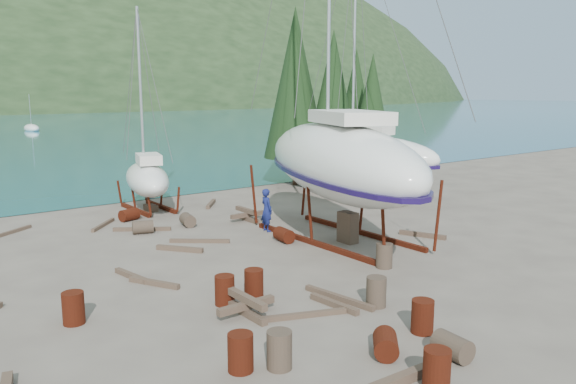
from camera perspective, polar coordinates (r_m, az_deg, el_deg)
ground at (r=20.17m, az=0.76°, el=-7.58°), size 600.00×600.00×0.00m
far_house_right at (r=209.34m, az=-26.22°, el=8.28°), size 6.60×5.60×5.60m
cypress_near_right at (r=36.45m, az=4.60°, el=9.59°), size 3.60×3.60×10.00m
cypress_mid_right at (r=36.07m, az=8.52°, el=8.12°), size 3.06×3.06×8.50m
cypress_back_left at (r=37.01m, az=0.75°, el=10.98°), size 4.14×4.14×11.50m
cypress_far_right at (r=39.24m, az=6.89°, el=8.74°), size 3.24×3.24×9.00m
moored_boat_mid at (r=97.74m, az=-24.60°, el=5.90°), size 2.00×5.00×6.05m
large_sailboat_near at (r=23.23m, az=5.12°, el=3.29°), size 8.34×13.88×21.03m
large_sailboat_far at (r=32.84m, az=7.16°, el=3.89°), size 5.38×10.45×15.88m
small_sailboat_shore at (r=30.10m, az=-14.12°, el=1.39°), size 3.73×6.76×10.33m
worker at (r=24.94m, az=-2.18°, el=-1.84°), size 0.52×0.74×1.92m
drum_0 at (r=13.01m, az=-4.84°, el=-15.93°), size 0.58×0.58×0.88m
drum_1 at (r=14.10m, az=16.36°, el=-14.83°), size 0.66×0.93×0.58m
drum_3 at (r=12.67m, az=14.87°, el=-17.01°), size 0.58×0.58×0.88m
drum_4 at (r=28.11m, az=-15.83°, el=-2.25°), size 1.01×0.80×0.58m
drum_5 at (r=16.69m, az=8.96°, el=-9.98°), size 0.58×0.58×0.88m
drum_6 at (r=23.29m, az=-0.41°, el=-4.40°), size 0.67×0.94×0.58m
drum_7 at (r=15.21m, az=13.50°, el=-12.19°), size 0.58×0.58×0.88m
drum_8 at (r=16.38m, az=-20.97°, el=-10.95°), size 0.58×0.58×0.88m
drum_9 at (r=25.45m, az=-14.53°, el=-3.47°), size 1.02×0.82×0.58m
drum_10 at (r=16.71m, az=-6.45°, el=-9.88°), size 0.58×0.58×0.88m
drum_11 at (r=26.39m, az=-10.15°, el=-2.82°), size 0.75×0.98×0.58m
drum_12 at (r=13.89m, az=9.89°, el=-14.97°), size 1.03×1.04×0.58m
drum_14 at (r=17.18m, az=-3.48°, el=-9.26°), size 0.58×0.58×0.88m
drum_16 at (r=13.08m, az=-0.88°, el=-15.75°), size 0.58×0.58×0.88m
drum_17 at (r=20.22m, az=9.76°, el=-6.39°), size 0.58×0.58×0.88m
timber_0 at (r=27.31m, az=-26.72°, el=-3.80°), size 2.43×1.76×0.14m
timber_1 at (r=24.79m, az=13.50°, el=-4.25°), size 0.95×1.94×0.19m
timber_3 at (r=15.85m, az=1.61°, el=-12.39°), size 2.36×1.05×0.15m
timber_4 at (r=19.67m, az=-15.65°, el=-8.18°), size 0.47×1.79×0.17m
timber_5 at (r=17.12m, az=5.18°, el=-10.64°), size 0.52×2.57×0.16m
timber_6 at (r=30.94m, az=-7.83°, el=-1.20°), size 1.42×1.65×0.19m
timber_7 at (r=16.62m, az=4.71°, el=-11.27°), size 0.32×1.82×0.17m
timber_8 at (r=22.42m, az=-10.95°, el=-5.69°), size 1.33×1.67×0.19m
timber_9 at (r=27.33m, az=-18.26°, el=-3.19°), size 1.67×1.81×0.15m
timber_10 at (r=25.98m, az=-14.61°, el=-3.67°), size 2.21×1.57×0.16m
timber_11 at (r=23.51m, az=-8.97°, el=-4.93°), size 2.03×1.68×0.15m
timber_12 at (r=18.79m, az=-13.45°, el=-8.96°), size 1.04×1.78×0.17m
timber_pile_fore at (r=15.92m, az=-4.27°, el=-11.43°), size 1.80×1.80×0.60m
timber_pile_aft at (r=27.10m, az=-4.16°, el=-2.32°), size 1.80×1.80×0.60m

